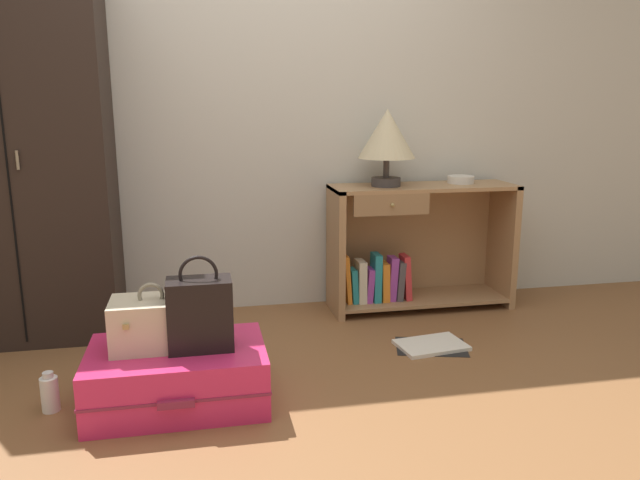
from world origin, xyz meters
The scene contains 11 objects.
ground_plane centered at (0.00, 0.00, 0.00)m, with size 9.00×9.00×0.00m, color brown.
back_wall centered at (0.00, 1.50, 1.30)m, with size 6.40×0.10×2.60m, color beige.
wardrobe centered at (-1.20, 1.20, 0.97)m, with size 0.89×0.47×1.93m.
bookshelf centered at (0.94, 1.26, 0.36)m, with size 1.10×0.37×0.75m.
table_lamp centered at (0.76, 1.24, 1.04)m, with size 0.33×0.33×0.44m.
bowl centered at (1.24, 1.28, 0.77)m, with size 0.16×0.16×0.04m, color silver.
suitcase_large centered at (-0.43, 0.26, 0.12)m, with size 0.73×0.50×0.25m.
train_case centered at (-0.52, 0.30, 0.35)m, with size 0.33×0.24×0.28m.
handbag centered at (-0.33, 0.25, 0.40)m, with size 0.26×0.16×0.39m.
bottle centered at (-0.94, 0.30, 0.08)m, with size 0.07×0.07×0.17m.
open_book_on_floor centered at (0.83, 0.62, 0.01)m, with size 0.41×0.33×0.02m.
Camera 1 is at (-0.32, -2.16, 1.24)m, focal length 34.44 mm.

